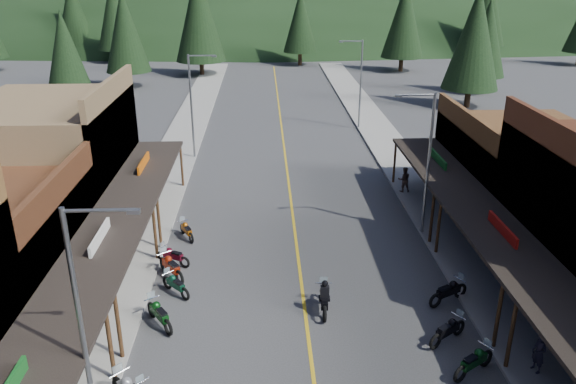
{
  "coord_description": "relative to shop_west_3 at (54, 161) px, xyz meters",
  "views": [
    {
      "loc": [
        -1.66,
        -19.96,
        13.98
      ],
      "look_at": [
        -0.45,
        7.21,
        3.0
      ],
      "focal_mm": 35.0,
      "sensor_mm": 36.0,
      "label": 1
    }
  ],
  "objects": [
    {
      "name": "pine_2",
      "position": [
        3.78,
        46.7,
        4.47
      ],
      "size": [
        6.72,
        6.72,
        14.0
      ],
      "color": "black",
      "rests_on": "ground"
    },
    {
      "name": "shop_west_3",
      "position": [
        0.0,
        0.0,
        0.0
      ],
      "size": [
        10.9,
        10.2,
        8.2
      ],
      "color": "brown",
      "rests_on": "ground"
    },
    {
      "name": "shop_east_3",
      "position": [
        27.54,
        0.0,
        -0.99
      ],
      "size": [
        10.9,
        10.2,
        6.2
      ],
      "color": "#4C2D16",
      "rests_on": "ground"
    },
    {
      "name": "pine_11",
      "position": [
        33.78,
        26.7,
        3.67
      ],
      "size": [
        5.82,
        5.82,
        12.4
      ],
      "color": "black",
      "rests_on": "ground"
    },
    {
      "name": "pine_3",
      "position": [
        17.78,
        54.7,
        2.96
      ],
      "size": [
        5.04,
        5.04,
        11.0
      ],
      "color": "black",
      "rests_on": "ground"
    },
    {
      "name": "pedestrian_east_a",
      "position": [
        21.97,
        -15.01,
        -2.56
      ],
      "size": [
        0.53,
        0.67,
        1.61
      ],
      "primitive_type": "imported",
      "rotation": [
        0.0,
        0.0,
        -1.29
      ],
      "color": "#231F2F",
      "rests_on": "sidewalk_east"
    },
    {
      "name": "ridge_hill",
      "position": [
        13.78,
        123.7,
        -3.52
      ],
      "size": [
        310.0,
        140.0,
        60.0
      ],
      "primitive_type": "ellipsoid",
      "color": "black",
      "rests_on": "ground"
    },
    {
      "name": "bike_west_7",
      "position": [
        7.66,
        -11.39,
        -2.89
      ],
      "size": [
        1.84,
        2.22,
        1.25
      ],
      "primitive_type": null,
      "rotation": [
        0.0,
        0.0,
        0.6
      ],
      "color": "#0C3E12",
      "rests_on": "ground"
    },
    {
      "name": "bike_east_8",
      "position": [
        20.2,
        -10.19,
        -2.9
      ],
      "size": [
        2.25,
        1.67,
        1.24
      ],
      "primitive_type": null,
      "rotation": [
        0.0,
        0.0,
        -1.07
      ],
      "color": "black",
      "rests_on": "ground"
    },
    {
      "name": "bike_east_6",
      "position": [
        19.66,
        -14.91,
        -2.92
      ],
      "size": [
        2.15,
        1.74,
        1.2
      ],
      "primitive_type": null,
      "rotation": [
        0.0,
        0.0,
        -0.99
      ],
      "color": "#0B3A14",
      "rests_on": "ground"
    },
    {
      "name": "pine_9",
      "position": [
        37.78,
        33.7,
        2.86
      ],
      "size": [
        4.93,
        4.93,
        10.8
      ],
      "color": "black",
      "rests_on": "ground"
    },
    {
      "name": "pine_5",
      "position": [
        47.78,
        60.7,
        4.47
      ],
      "size": [
        6.72,
        6.72,
        14.0
      ],
      "color": "black",
      "rests_on": "ground"
    },
    {
      "name": "pine_4",
      "position": [
        31.78,
        48.7,
        3.72
      ],
      "size": [
        5.88,
        5.88,
        12.5
      ],
      "color": "black",
      "rests_on": "ground"
    },
    {
      "name": "bike_west_8",
      "position": [
        7.99,
        -8.97,
        -2.97
      ],
      "size": [
        1.79,
        1.84,
        1.1
      ],
      "primitive_type": null,
      "rotation": [
        0.0,
        0.0,
        0.76
      ],
      "color": "#0B3A25",
      "rests_on": "ground"
    },
    {
      "name": "streetlight_0",
      "position": [
        6.83,
        -17.3,
        0.94
      ],
      "size": [
        2.16,
        0.18,
        8.0
      ],
      "color": "gray",
      "rests_on": "ground"
    },
    {
      "name": "pine_7",
      "position": [
        -18.22,
        64.7,
        3.72
      ],
      "size": [
        5.88,
        5.88,
        12.5
      ],
      "color": "black",
      "rests_on": "ground"
    },
    {
      "name": "streetlight_2",
      "position": [
        20.74,
        -3.3,
        0.94
      ],
      "size": [
        2.16,
        0.18,
        8.0
      ],
      "color": "gray",
      "rests_on": "ground"
    },
    {
      "name": "bike_west_10",
      "position": [
        7.48,
        -6.21,
        -2.97
      ],
      "size": [
        1.98,
        1.5,
        1.1
      ],
      "primitive_type": null,
      "rotation": [
        0.0,
        0.0,
        1.06
      ],
      "color": "maroon",
      "rests_on": "ground"
    },
    {
      "name": "pine_8",
      "position": [
        -8.22,
        28.7,
        2.46
      ],
      "size": [
        4.48,
        4.48,
        10.0
      ],
      "color": "black",
      "rests_on": "ground"
    },
    {
      "name": "ground",
      "position": [
        13.78,
        -11.3,
        -3.52
      ],
      "size": [
        220.0,
        220.0,
        0.0
      ],
      "primitive_type": "plane",
      "color": "#38383A",
      "rests_on": "ground"
    },
    {
      "name": "pine_1",
      "position": [
        -10.22,
        58.7,
        3.72
      ],
      "size": [
        5.88,
        5.88,
        12.5
      ],
      "color": "black",
      "rests_on": "ground"
    },
    {
      "name": "pedestrian_east_b",
      "position": [
        21.26,
        2.74,
        -2.52
      ],
      "size": [
        0.82,
        0.47,
        1.69
      ],
      "primitive_type": "imported",
      "rotation": [
        0.0,
        0.0,
        3.14
      ],
      "color": "#4C3730",
      "rests_on": "sidewalk_east"
    },
    {
      "name": "streetlight_1",
      "position": [
        6.83,
        10.7,
        0.94
      ],
      "size": [
        2.16,
        0.18,
        8.0
      ],
      "color": "gray",
      "rests_on": "ground"
    },
    {
      "name": "bike_west_9",
      "position": [
        7.57,
        -7.47,
        -2.87
      ],
      "size": [
        1.94,
        2.29,
        1.3
      ],
      "primitive_type": null,
      "rotation": [
        0.0,
        0.0,
        0.62
      ],
      "color": "#99200A",
      "rests_on": "ground"
    },
    {
      "name": "sidewalk_east",
      "position": [
        22.48,
        8.7,
        -3.44
      ],
      "size": [
        3.4,
        94.0,
        0.15
      ],
      "primitive_type": "cube",
      "color": "gray",
      "rests_on": "ground"
    },
    {
      "name": "centerline",
      "position": [
        13.78,
        8.7,
        -3.51
      ],
      "size": [
        0.15,
        90.0,
        0.01
      ],
      "primitive_type": "cube",
      "color": "gold",
      "rests_on": "ground"
    },
    {
      "name": "rider_on_bike",
      "position": [
        14.6,
        -10.62,
        -2.85
      ],
      "size": [
        0.85,
        2.22,
        1.66
      ],
      "rotation": [
        0.0,
        0.0,
        -0.06
      ],
      "color": "black",
      "rests_on": "ground"
    },
    {
      "name": "streetlight_3",
      "position": [
        20.74,
        18.7,
        0.94
      ],
      "size": [
        2.16,
        0.18,
        8.0
      ],
      "color": "gray",
      "rests_on": "ground"
    },
    {
      "name": "pine_10",
      "position": [
        -4.22,
        38.7,
        3.27
      ],
      "size": [
        5.38,
        5.38,
        11.6
      ],
      "color": "black",
      "rests_on": "ground"
    },
    {
      "name": "bike_west_11",
      "position": [
        7.79,
        -3.25,
        -2.99
      ],
      "size": [
        1.4,
        1.92,
        1.06
      ],
      "primitive_type": null,
      "rotation": [
        0.0,
        0.0,
        0.48
      ],
      "color": "#A5510B",
      "rests_on": "ground"
    },
    {
      "name": "sidewalk_west",
      "position": [
        5.08,
        8.7,
        -3.44
      ],
      "size": [
        3.4,
        94.0,
        0.15
      ],
      "primitive_type": "cube",
      "color": "gray",
      "rests_on": "ground"
    },
    {
      "name": "bike_east_7",
      "position": [
        19.29,
        -12.98,
        -2.93
      ],
      "size": [
        2.1,
        1.75,
        1.18
      ],
      "primitive_type": null,
      "rotation": [
        0.0,
        0.0,
        -0.96
      ],
      "color": "black",
      "rests_on": "ground"
    }
  ]
}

